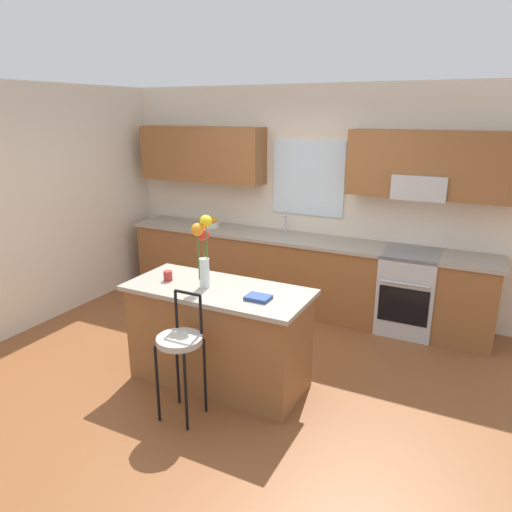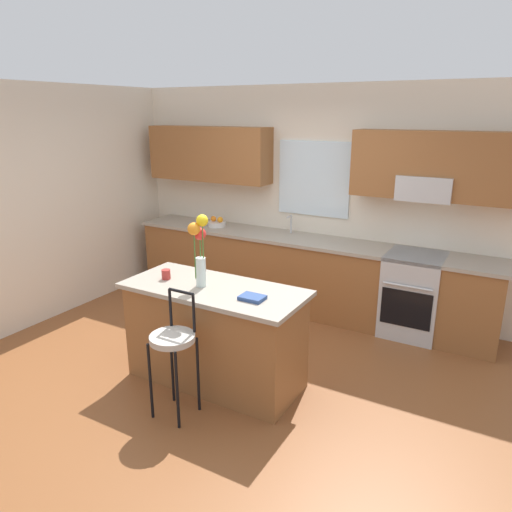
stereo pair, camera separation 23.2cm
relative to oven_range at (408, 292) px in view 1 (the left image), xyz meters
name	(u,v)px [view 1 (the left image)]	position (x,y,z in m)	size (l,w,h in m)	color
ground_plane	(230,370)	(-1.35, -1.68, -0.46)	(14.00, 14.00, 0.00)	brown
wall_left	(50,204)	(-3.91, -1.38, 0.89)	(0.12, 4.60, 2.70)	beige
back_wall_assembly	(310,186)	(-1.32, 0.31, 1.05)	(5.60, 0.50, 2.70)	beige
counter_run	(297,273)	(-1.35, 0.02, 0.01)	(4.56, 0.64, 0.92)	brown
sink_faucet	(285,222)	(-1.58, 0.17, 0.60)	(0.02, 0.13, 0.23)	#B7BABC
oven_range	(408,292)	(0.00, 0.00, 0.00)	(0.60, 0.64, 0.92)	#B7BABC
kitchen_island	(219,335)	(-1.33, -1.89, 0.00)	(1.63, 0.73, 0.92)	brown
bar_stool_near	(180,345)	(-1.33, -2.46, 0.18)	(0.36, 0.36, 1.04)	black
flower_vase	(203,246)	(-1.45, -1.92, 0.84)	(0.16, 0.18, 0.64)	silver
mug_ceramic	(168,276)	(-1.83, -1.93, 0.51)	(0.08, 0.08, 0.09)	#A52D28
cookbook	(258,298)	(-0.90, -1.97, 0.48)	(0.20, 0.15, 0.03)	navy
fruit_bowl_oranges	(211,224)	(-2.59, 0.02, 0.50)	(0.24, 0.24, 0.13)	silver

